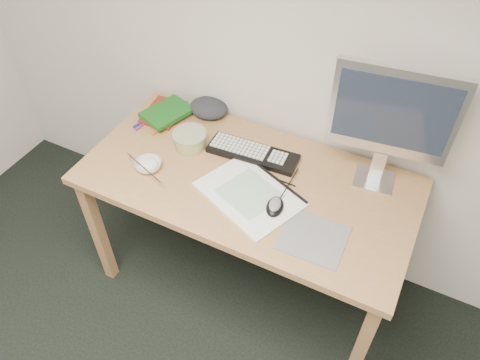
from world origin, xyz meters
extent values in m
plane|color=silver|center=(0.00, 1.80, 1.30)|extent=(3.60, 0.00, 3.60)
cube|color=#B08151|center=(-0.69, 1.13, 0.36)|extent=(0.05, 0.05, 0.71)
cube|color=#B08151|center=(0.61, 1.13, 0.36)|extent=(0.05, 0.05, 0.71)
cube|color=#B08151|center=(-0.69, 1.73, 0.36)|extent=(0.05, 0.05, 0.71)
cube|color=#B08151|center=(0.61, 1.73, 0.36)|extent=(0.05, 0.05, 0.71)
cube|color=#B08151|center=(-0.04, 1.43, 0.73)|extent=(1.40, 0.70, 0.03)
cube|color=slate|center=(0.32, 1.26, 0.75)|extent=(0.24, 0.22, 0.00)
cube|color=white|center=(0.01, 1.35, 0.76)|extent=(0.48, 0.41, 0.01)
cube|color=black|center=(-0.08, 1.57, 0.76)|extent=(0.41, 0.15, 0.02)
cube|color=silver|center=(0.44, 1.66, 0.75)|extent=(0.18, 0.16, 0.01)
cube|color=silver|center=(0.44, 1.66, 0.83)|extent=(0.05, 0.02, 0.15)
cube|color=silver|center=(0.44, 1.66, 1.10)|extent=(0.46, 0.09, 0.37)
cube|color=black|center=(0.44, 1.66, 1.11)|extent=(0.41, 0.05, 0.29)
ellipsoid|color=black|center=(0.14, 1.32, 0.78)|extent=(0.09, 0.12, 0.04)
imported|color=silver|center=(-0.44, 1.30, 0.77)|extent=(0.13, 0.13, 0.04)
cylinder|color=silver|center=(-0.43, 1.26, 0.79)|extent=(0.23, 0.10, 0.02)
cylinder|color=gold|center=(-0.35, 1.50, 0.79)|extent=(0.19, 0.19, 0.07)
cube|color=maroon|center=(-0.59, 1.64, 0.76)|extent=(0.19, 0.23, 0.02)
cube|color=#165B18|center=(-0.56, 1.63, 0.78)|extent=(0.22, 0.26, 0.02)
ellipsoid|color=#222529|center=(-0.40, 1.75, 0.78)|extent=(0.19, 0.17, 0.07)
cylinder|color=#D66B99|center=(0.00, 1.47, 0.75)|extent=(0.16, 0.04, 0.01)
cylinder|color=tan|center=(-0.03, 1.46, 0.75)|extent=(0.14, 0.09, 0.01)
cylinder|color=black|center=(0.08, 1.48, 0.75)|extent=(0.16, 0.01, 0.01)
cylinder|color=navy|center=(-0.64, 1.55, 0.76)|extent=(0.04, 0.14, 0.01)
cylinder|color=#C86C17|center=(-0.54, 1.55, 0.76)|extent=(0.03, 0.14, 0.01)
cylinder|color=#7B2589|center=(-0.63, 1.53, 0.76)|extent=(0.03, 0.12, 0.01)
camera|label=1|loc=(0.56, 0.19, 2.14)|focal=35.00mm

